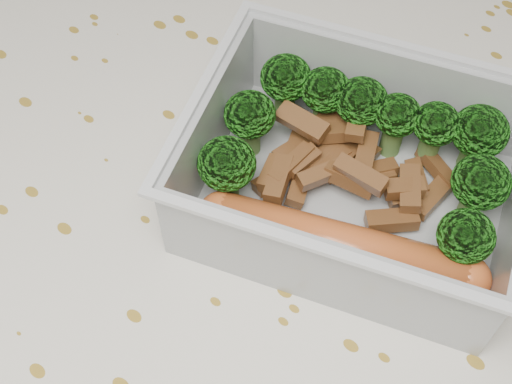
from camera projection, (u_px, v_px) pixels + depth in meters
The scene contains 6 objects.
dining_table at pixel (260, 277), 0.47m from camera, with size 1.40×0.90×0.75m.
tablecloth at pixel (261, 240), 0.43m from camera, with size 1.46×0.96×0.19m.
lunch_container at pixel (354, 182), 0.38m from camera, with size 0.21×0.19×0.06m.
broccoli_florets at pixel (368, 136), 0.39m from camera, with size 0.16×0.14×0.04m.
meat_pile at pixel (344, 165), 0.40m from camera, with size 0.10×0.09×0.03m.
sausage at pixel (340, 246), 0.37m from camera, with size 0.14×0.07×0.03m.
Camera 1 is at (0.13, -0.17, 1.09)m, focal length 50.00 mm.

